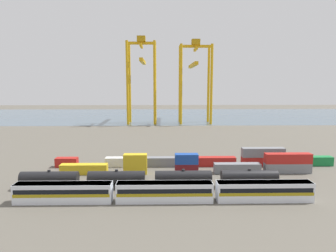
{
  "coord_description": "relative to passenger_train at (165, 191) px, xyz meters",
  "views": [
    {
      "loc": [
        -7.43,
        -80.47,
        23.24
      ],
      "look_at": [
        -5.54,
        13.2,
        9.97
      ],
      "focal_mm": 31.85,
      "sensor_mm": 36.0,
      "label": 1
    }
  ],
  "objects": [
    {
      "name": "ground_plane",
      "position": [
        6.98,
        63.74,
        -2.14
      ],
      "size": [
        420.0,
        420.0,
        0.0
      ],
      "primitive_type": "plane",
      "color": "#5B564C"
    },
    {
      "name": "harbour_water",
      "position": [
        6.98,
        163.42,
        -2.14
      ],
      "size": [
        400.0,
        110.0,
        0.01
      ],
      "primitive_type": "cube",
      "color": "#475B6B",
      "rests_on": "ground_plane"
    },
    {
      "name": "passenger_train",
      "position": [
        0.0,
        0.0,
        0.0
      ],
      "size": [
        58.94,
        3.14,
        3.9
      ],
      "color": "silver",
      "rests_on": "ground_plane"
    },
    {
      "name": "freight_tank_row",
      "position": [
        -3.2,
        7.94,
        -0.15
      ],
      "size": [
        57.56,
        2.8,
        4.26
      ],
      "color": "#232326",
      "rests_on": "ground_plane"
    },
    {
      "name": "shipping_container_0",
      "position": [
        -20.79,
        18.72,
        -0.84
      ],
      "size": [
        12.1,
        2.44,
        2.6
      ],
      "primitive_type": "cube",
      "color": "gold",
      "rests_on": "ground_plane"
    },
    {
      "name": "shipping_container_1",
      "position": [
        -7.44,
        18.72,
        -0.84
      ],
      "size": [
        6.04,
        2.44,
        2.6
      ],
      "primitive_type": "cube",
      "color": "gold",
      "rests_on": "ground_plane"
    },
    {
      "name": "shipping_container_2",
      "position": [
        -7.44,
        18.72,
        1.76
      ],
      "size": [
        6.04,
        2.44,
        2.6
      ],
      "primitive_type": "cube",
      "color": "gold",
      "rests_on": "shipping_container_1"
    },
    {
      "name": "shipping_container_3",
      "position": [
        5.9,
        18.72,
        -0.84
      ],
      "size": [
        6.04,
        2.44,
        2.6
      ],
      "primitive_type": "cube",
      "color": "maroon",
      "rests_on": "ground_plane"
    },
    {
      "name": "shipping_container_4",
      "position": [
        5.9,
        18.72,
        1.76
      ],
      "size": [
        6.04,
        2.44,
        2.6
      ],
      "primitive_type": "cube",
      "color": "#1C4299",
      "rests_on": "shipping_container_3"
    },
    {
      "name": "shipping_container_5",
      "position": [
        19.24,
        18.72,
        -0.84
      ],
      "size": [
        12.1,
        2.44,
        2.6
      ],
      "primitive_type": "cube",
      "color": "slate",
      "rests_on": "ground_plane"
    },
    {
      "name": "shipping_container_6",
      "position": [
        32.59,
        18.72,
        -0.84
      ],
      "size": [
        12.1,
        2.44,
        2.6
      ],
      "primitive_type": "cube",
      "color": "slate",
      "rests_on": "ground_plane"
    },
    {
      "name": "shipping_container_7",
      "position": [
        32.59,
        18.72,
        1.76
      ],
      "size": [
        12.1,
        2.44,
        2.6
      ],
      "primitive_type": "cube",
      "color": "#AD211C",
      "rests_on": "shipping_container_6"
    },
    {
      "name": "shipping_container_8",
      "position": [
        -27.45,
        25.69,
        -0.84
      ],
      "size": [
        6.04,
        2.44,
        2.6
      ],
      "primitive_type": "cube",
      "color": "#AD211C",
      "rests_on": "ground_plane"
    },
    {
      "name": "shipping_container_9",
      "position": [
        -13.49,
        25.69,
        -0.84
      ],
      "size": [
        6.04,
        2.44,
        2.6
      ],
      "primitive_type": "cube",
      "color": "silver",
      "rests_on": "ground_plane"
    },
    {
      "name": "shipping_container_10",
      "position": [
        0.46,
        25.69,
        -0.84
      ],
      "size": [
        12.1,
        2.44,
        2.6
      ],
      "primitive_type": "cube",
      "color": "slate",
      "rests_on": "ground_plane"
    },
    {
      "name": "shipping_container_11",
      "position": [
        14.41,
        25.69,
        -0.84
      ],
      "size": [
        12.1,
        2.44,
        2.6
      ],
      "primitive_type": "cube",
      "color": "#AD211C",
      "rests_on": "ground_plane"
    },
    {
      "name": "shipping_container_12",
      "position": [
        28.36,
        25.69,
        -0.84
      ],
      "size": [
        12.1,
        2.44,
        2.6
      ],
      "primitive_type": "cube",
      "color": "#AD211C",
      "rests_on": "ground_plane"
    },
    {
      "name": "shipping_container_13",
      "position": [
        28.36,
        25.69,
        1.76
      ],
      "size": [
        12.1,
        2.44,
        2.6
      ],
      "primitive_type": "cube",
      "color": "slate",
      "rests_on": "shipping_container_12"
    },
    {
      "name": "shipping_container_14",
      "position": [
        42.31,
        25.69,
        -0.84
      ],
      "size": [
        12.1,
        2.44,
        2.6
      ],
      "primitive_type": "cube",
      "color": "#197538",
      "rests_on": "ground_plane"
    },
    {
      "name": "gantry_crane_west",
      "position": [
        -12.32,
        122.48,
        28.34
      ],
      "size": [
        17.05,
        35.08,
        50.55
      ],
      "color": "gold",
      "rests_on": "ground_plane"
    },
    {
      "name": "gantry_crane_central",
      "position": [
        19.19,
        123.57,
        27.55
      ],
      "size": [
        19.06,
        41.29,
        48.84
      ],
      "color": "gold",
      "rests_on": "ground_plane"
    }
  ]
}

